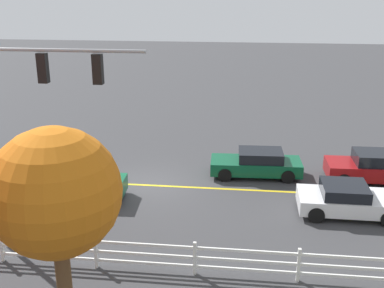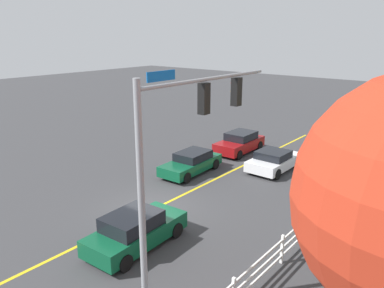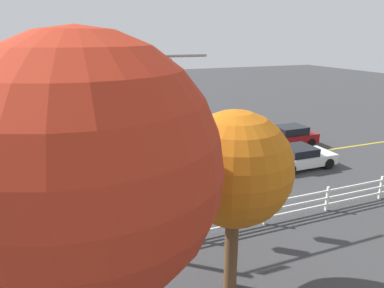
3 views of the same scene
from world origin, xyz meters
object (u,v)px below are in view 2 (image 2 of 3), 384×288
object	(u,v)px
car_0	(135,230)
car_2	(274,160)
car_3	(191,163)
tree_1	(380,180)
car_1	(240,143)

from	to	relation	value
car_0	car_2	xyz separation A→B (m)	(-11.50, 0.07, -0.09)
car_3	tree_1	size ratio (longest dim) A/B	0.78
car_0	car_2	distance (m)	11.50
car_0	car_3	world-z (taller)	car_0
car_2	tree_1	bearing A→B (deg)	-137.88
tree_1	car_2	bearing A→B (deg)	-138.17
car_0	car_1	world-z (taller)	car_0
car_0	car_3	distance (m)	8.69
car_2	car_3	xyz separation A→B (m)	(3.59, -3.67, 0.02)
car_1	car_3	distance (m)	5.43
car_2	car_3	size ratio (longest dim) A/B	0.91
car_1	tree_1	distance (m)	15.98
car_1	car_2	xyz separation A→B (m)	(1.84, 3.65, -0.08)
car_0	car_1	distance (m)	13.82
car_1	tree_1	bearing A→B (deg)	46.43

